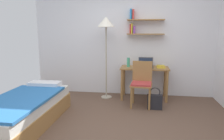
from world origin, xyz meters
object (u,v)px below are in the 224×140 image
object	(u,v)px
standing_lamp	(106,27)
water_bottle	(128,62)
desk_chair	(142,82)
laptop	(146,65)
handbag	(155,101)
bed	(24,111)
book_stack	(161,67)
desk	(144,73)

from	to	relation	value
standing_lamp	water_bottle	xyz separation A→B (m)	(0.49, 0.07, -0.77)
desk_chair	water_bottle	xyz separation A→B (m)	(-0.30, 0.49, 0.32)
desk_chair	water_bottle	world-z (taller)	water_bottle
standing_lamp	laptop	distance (m)	1.20
laptop	desk_chair	bearing A→B (deg)	-98.84
handbag	bed	bearing A→B (deg)	-153.54
laptop	handbag	size ratio (longest dim) A/B	0.75
laptop	bed	bearing A→B (deg)	-138.30
standing_lamp	book_stack	distance (m)	1.47
water_bottle	desk	bearing A→B (deg)	0.51
handbag	water_bottle	bearing A→B (deg)	131.02
desk	laptop	size ratio (longest dim) A/B	3.21
desk	standing_lamp	size ratio (longest dim) A/B	0.58
desk	laptop	xyz separation A→B (m)	(0.02, 0.01, 0.19)
desk_chair	laptop	size ratio (longest dim) A/B	2.76
laptop	handbag	world-z (taller)	laptop
standing_lamp	water_bottle	bearing A→B (deg)	7.92
bed	desk_chair	xyz separation A→B (m)	(1.84, 1.21, 0.26)
desk	book_stack	bearing A→B (deg)	-2.34
desk_chair	laptop	distance (m)	0.57
desk	desk_chair	distance (m)	0.50
laptop	water_bottle	size ratio (longest dim) A/B	1.59
handbag	desk_chair	bearing A→B (deg)	147.74
desk	water_bottle	bearing A→B (deg)	-179.49
book_stack	bed	bearing A→B (deg)	-143.05
water_bottle	handbag	size ratio (longest dim) A/B	0.47
laptop	water_bottle	distance (m)	0.38
bed	desk_chair	distance (m)	2.21
desk	book_stack	distance (m)	0.39
desk	handbag	bearing A→B (deg)	-72.28
laptop	handbag	bearing A→B (deg)	-74.36
bed	laptop	world-z (taller)	laptop
handbag	laptop	bearing A→B (deg)	105.64
water_bottle	desk_chair	bearing A→B (deg)	-57.93
bed	book_stack	size ratio (longest dim) A/B	9.11
bed	laptop	xyz separation A→B (m)	(1.91, 1.70, 0.53)
desk	handbag	size ratio (longest dim) A/B	2.42
bed	laptop	size ratio (longest dim) A/B	5.97
bed	water_bottle	bearing A→B (deg)	47.90
laptop	handbag	xyz separation A→B (m)	(0.18, -0.66, -0.61)
water_bottle	handbag	world-z (taller)	water_bottle
desk	handbag	distance (m)	0.81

